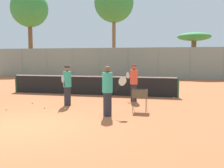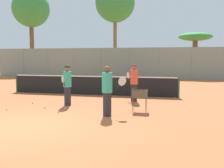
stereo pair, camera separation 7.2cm
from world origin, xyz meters
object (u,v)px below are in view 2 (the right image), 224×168
Objects in this scene: tennis_net at (92,85)px; ball_cart at (140,96)px; player_red_cap at (107,91)px; player_yellow_shirt at (134,82)px; parked_car at (82,70)px; player_white_outfit at (67,85)px.

tennis_net is 11.26× the size of ball_cart.
player_yellow_shirt is (0.43, 3.37, -0.01)m from player_red_cap.
ball_cart is 21.88m from parked_car.
player_red_cap is 22.41m from parked_car.
player_yellow_shirt is at bearing -31.91° from tennis_net.
player_red_cap is (2.23, -5.02, 0.36)m from tennis_net.
player_white_outfit reaches higher than parked_car.
ball_cart is (3.24, -3.98, 0.07)m from tennis_net.
player_yellow_shirt is at bearing 104.04° from ball_cart.
player_yellow_shirt is at bearing -62.62° from parked_car.
player_red_cap reaches higher than tennis_net.
parked_car is (-6.33, 15.69, 0.10)m from tennis_net.
player_white_outfit is 2.02× the size of ball_cart.
ball_cart is at bearing 21.77° from player_red_cap.
player_red_cap is 3.39m from player_yellow_shirt.
ball_cart is 0.20× the size of parked_car.
player_yellow_shirt is 2.05× the size of ball_cart.
parked_car reaches higher than ball_cart.
player_white_outfit is at bearing 81.29° from player_yellow_shirt.
player_yellow_shirt reaches higher than parked_car.
player_white_outfit is 3.31m from ball_cart.
player_red_cap is at bearing 130.78° from player_yellow_shirt.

